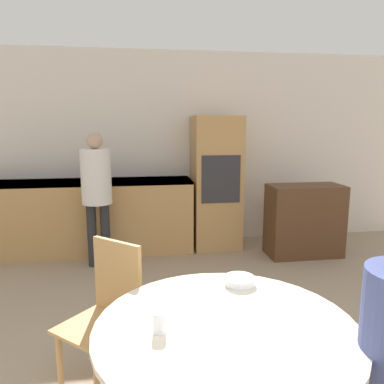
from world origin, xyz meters
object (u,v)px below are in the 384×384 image
at_px(person_standing, 97,185).
at_px(cup, 159,322).
at_px(dining_table, 225,366).
at_px(bowl_near, 240,281).
at_px(oven_unit, 216,183).
at_px(sideboard, 304,220).
at_px(chair_far_left, 108,309).

xyz_separation_m(person_standing, cup, (0.54, -2.77, -0.18)).
relative_size(dining_table, bowl_near, 6.83).
bearing_deg(oven_unit, cup, -106.29).
xyz_separation_m(sideboard, bowl_near, (-1.50, -2.33, 0.31)).
height_order(dining_table, person_standing, person_standing).
height_order(sideboard, cup, sideboard).
relative_size(sideboard, bowl_near, 5.11).
xyz_separation_m(oven_unit, cup, (-0.96, -3.29, -0.09)).
distance_m(sideboard, person_standing, 2.57).
height_order(dining_table, chair_far_left, chair_far_left).
height_order(dining_table, cup, cup).
bearing_deg(person_standing, cup, -79.06).
bearing_deg(cup, oven_unit, 73.71).
bearing_deg(person_standing, bowl_near, -66.34).
relative_size(sideboard, cup, 9.44).
distance_m(person_standing, cup, 2.83).
relative_size(oven_unit, chair_far_left, 1.87).
height_order(chair_far_left, cup, chair_far_left).
relative_size(dining_table, person_standing, 0.79).
bearing_deg(sideboard, dining_table, -121.41).
relative_size(chair_far_left, bowl_near, 5.21).
relative_size(person_standing, bowl_near, 8.67).
bearing_deg(sideboard, cup, -125.66).
bearing_deg(dining_table, cup, -176.81).
distance_m(oven_unit, sideboard, 1.22).
bearing_deg(oven_unit, person_standing, -160.95).
bearing_deg(cup, dining_table, 3.19).
bearing_deg(bowl_near, oven_unit, 80.58).
bearing_deg(bowl_near, cup, -138.23).
bearing_deg(bowl_near, sideboard, 57.28).
distance_m(oven_unit, dining_table, 3.35).
bearing_deg(sideboard, person_standing, -180.00).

